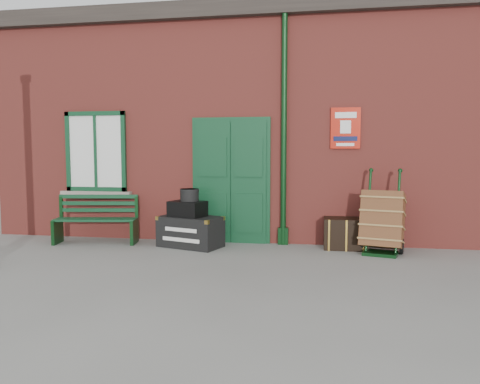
% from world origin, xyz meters
% --- Properties ---
extents(ground, '(80.00, 80.00, 0.00)m').
position_xyz_m(ground, '(0.00, 0.00, 0.00)').
color(ground, gray).
rests_on(ground, ground).
extents(station_building, '(10.30, 4.30, 4.36)m').
position_xyz_m(station_building, '(-0.00, 3.49, 2.16)').
color(station_building, '#A83F36').
rests_on(station_building, ground).
extents(bench, '(1.50, 0.68, 0.90)m').
position_xyz_m(bench, '(-2.69, 1.01, 0.45)').
color(bench, '#103C21').
rests_on(bench, ground).
extents(houdini_trunk, '(1.19, 0.88, 0.53)m').
position_xyz_m(houdini_trunk, '(-0.92, 0.96, 0.27)').
color(houdini_trunk, black).
rests_on(houdini_trunk, ground).
extents(strongbox, '(0.69, 0.58, 0.27)m').
position_xyz_m(strongbox, '(-0.97, 0.96, 0.66)').
color(strongbox, black).
rests_on(strongbox, houdini_trunk).
extents(hatbox, '(0.40, 0.40, 0.21)m').
position_xyz_m(hatbox, '(-0.94, 0.99, 0.90)').
color(hatbox, black).
rests_on(hatbox, strongbox).
extents(suitcase_back, '(0.34, 0.50, 0.67)m').
position_xyz_m(suitcase_back, '(-1.26, 1.25, 0.33)').
color(suitcase_back, tan).
rests_on(suitcase_back, ground).
extents(suitcase_front, '(0.35, 0.45, 0.58)m').
position_xyz_m(suitcase_front, '(-1.08, 1.25, 0.29)').
color(suitcase_front, tan).
rests_on(suitcase_front, ground).
extents(porter_trolley, '(0.80, 0.84, 1.35)m').
position_xyz_m(porter_trolley, '(2.29, 1.00, 0.52)').
color(porter_trolley, black).
rests_on(porter_trolley, ground).
extents(dark_trunk, '(0.73, 0.48, 0.52)m').
position_xyz_m(dark_trunk, '(1.72, 1.25, 0.26)').
color(dark_trunk, black).
rests_on(dark_trunk, ground).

